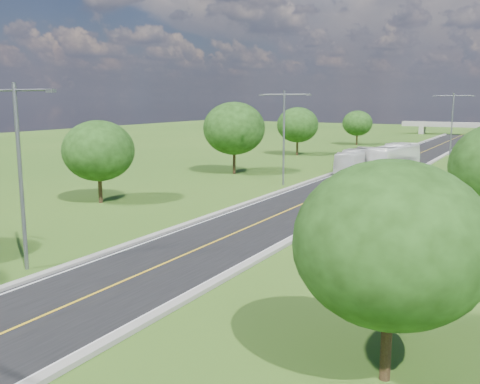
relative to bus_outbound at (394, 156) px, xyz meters
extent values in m
plane|color=#2D5518|center=(-1.13, -3.89, -1.70)|extent=(260.00, 260.00, 0.00)
cube|color=black|center=(-1.13, 2.11, -1.67)|extent=(8.00, 150.00, 0.06)
cube|color=gray|center=(-5.38, 2.11, -1.59)|extent=(0.50, 150.00, 0.22)
cube|color=gray|center=(3.12, 2.11, -1.59)|extent=(0.50, 150.00, 0.22)
cylinder|color=slate|center=(4.07, -25.89, -0.50)|extent=(0.08, 0.08, 2.40)
cube|color=white|center=(4.07, -25.92, 0.30)|extent=(0.55, 0.04, 0.70)
cube|color=gray|center=(-11.13, 76.11, -0.70)|extent=(1.20, 3.00, 2.00)
cube|color=gray|center=(-1.13, 76.11, 0.90)|extent=(30.00, 3.00, 1.20)
cylinder|color=slate|center=(-7.13, -51.89, 3.30)|extent=(0.22, 0.22, 10.00)
cylinder|color=slate|center=(-5.73, -51.89, 7.90)|extent=(2.80, 0.12, 0.12)
cube|color=slate|center=(-4.43, -51.89, 7.85)|extent=(0.50, 0.25, 0.18)
cylinder|color=slate|center=(-7.13, -18.89, 3.30)|extent=(0.22, 0.22, 10.00)
cylinder|color=slate|center=(-8.53, -18.89, 7.90)|extent=(2.80, 0.12, 0.12)
cylinder|color=slate|center=(-5.73, -18.89, 7.90)|extent=(2.80, 0.12, 0.12)
cube|color=slate|center=(-9.83, -18.89, 7.85)|extent=(0.50, 0.25, 0.18)
cube|color=slate|center=(-4.43, -18.89, 7.85)|extent=(0.50, 0.25, 0.18)
cylinder|color=slate|center=(4.87, 14.11, 3.30)|extent=(0.22, 0.22, 10.00)
cylinder|color=slate|center=(3.47, 14.11, 7.90)|extent=(2.80, 0.12, 0.12)
cylinder|color=slate|center=(6.27, 14.11, 7.90)|extent=(2.80, 0.12, 0.12)
cube|color=slate|center=(2.17, 14.11, 7.85)|extent=(0.50, 0.25, 0.18)
cube|color=slate|center=(7.57, 14.11, 7.85)|extent=(0.50, 0.25, 0.18)
cylinder|color=black|center=(-17.13, -35.89, -0.35)|extent=(0.36, 0.36, 2.70)
ellipsoid|color=#18320D|center=(-17.13, -35.89, 2.95)|extent=(6.30, 6.30, 5.36)
cylinder|color=black|center=(-16.13, -13.89, -0.08)|extent=(0.36, 0.36, 3.24)
ellipsoid|color=#18320D|center=(-16.13, -13.89, 3.88)|extent=(7.56, 7.56, 6.43)
cylinder|color=black|center=(-18.13, 10.11, -0.26)|extent=(0.36, 0.36, 2.88)
ellipsoid|color=#18320D|center=(-18.13, 10.11, 3.26)|extent=(6.72, 6.72, 5.71)
cylinder|color=black|center=(-15.63, 34.11, -0.44)|extent=(0.36, 0.36, 2.52)
ellipsoid|color=#18320D|center=(-15.63, 34.11, 2.64)|extent=(5.88, 5.88, 5.00)
cylinder|color=black|center=(12.87, -53.89, -0.35)|extent=(0.36, 0.36, 2.70)
ellipsoid|color=#18320D|center=(12.87, -53.89, 2.95)|extent=(6.30, 6.30, 5.36)
imported|color=white|center=(0.00, 0.00, 0.00)|extent=(4.46, 12.07, 3.28)
imported|color=white|center=(-3.45, -5.24, -0.18)|extent=(2.69, 10.54, 2.92)
camera|label=1|loc=(16.76, -70.48, 7.47)|focal=40.00mm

